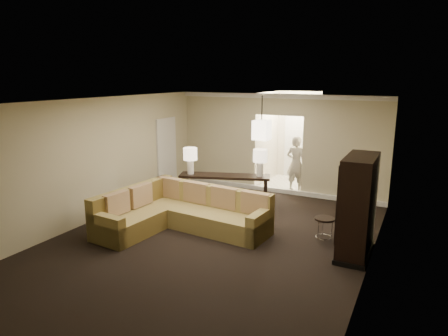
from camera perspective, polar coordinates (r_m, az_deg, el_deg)
The scene contains 19 objects.
ground at distance 8.22m, azimuth -1.99°, elevation -10.43°, with size 8.00×8.00×0.00m, color black.
wall_back at distance 11.36m, azimuth 7.74°, elevation 3.43°, with size 6.00×0.04×2.80m, color beige.
wall_front at distance 4.86m, azimuth -26.00°, elevation -11.01°, with size 6.00×0.04×2.80m, color beige.
wall_left at distance 9.55m, azimuth -18.03°, elevation 1.09°, with size 0.04×8.00×2.80m, color beige.
wall_right at distance 6.88m, azimuth 20.41°, elevation -3.57°, with size 0.04×8.00×2.80m, color beige.
ceiling at distance 7.55m, azimuth -2.16°, elevation 9.45°, with size 6.00×8.00×0.02m, color white.
crown_molding at distance 11.17m, azimuth 7.87°, elevation 10.13°, with size 6.00×0.10×0.12m, color white.
baseboard at distance 11.61m, azimuth 7.46°, elevation -3.14°, with size 6.00×0.10×0.12m, color white.
side_door at distance 11.71m, azimuth -8.18°, elevation 1.96°, with size 0.05×0.90×2.10m, color white.
foyer at distance 12.63m, azimuth 9.75°, elevation 3.87°, with size 1.44×2.02×2.80m.
sectional_sofa at distance 8.77m, azimuth -6.34°, elevation -6.41°, with size 3.23×2.51×0.91m.
coffee_table at distance 9.10m, azimuth -1.83°, elevation -6.82°, with size 1.01×1.01×0.37m.
console_table at distance 10.01m, azimuth 0.11°, elevation -2.94°, with size 2.29×1.22×0.87m.
armoire at distance 7.75m, azimuth 18.49°, elevation -5.48°, with size 0.56×1.31×1.88m.
drink_table at distance 8.33m, azimuth 14.14°, elevation -7.84°, with size 0.40×0.40×0.50m.
table_lamp_left at distance 9.97m, azimuth -4.84°, elevation 1.64°, with size 0.35×0.35×0.66m.
table_lamp_right at distance 9.75m, azimuth 5.18°, elevation 1.37°, with size 0.35×0.35×0.66m.
pendant_light at distance 10.07m, azimuth 5.38°, elevation 5.45°, with size 0.38×0.38×1.09m.
person at distance 11.60m, azimuth 10.26°, elevation 1.00°, with size 0.65×0.43×1.79m, color beige.
Camera 1 is at (3.66, -6.59, 3.27)m, focal length 32.00 mm.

